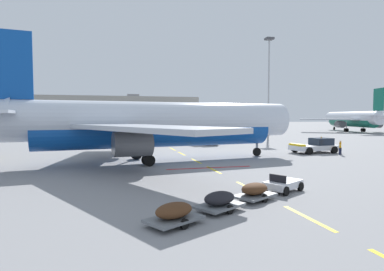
{
  "coord_description": "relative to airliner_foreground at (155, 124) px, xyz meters",
  "views": [
    {
      "loc": [
        9.08,
        -6.36,
        4.71
      ],
      "look_at": [
        18.17,
        29.08,
        2.56
      ],
      "focal_mm": 30.64,
      "sensor_mm": 36.0,
      "label": 1
    }
  ],
  "objects": [
    {
      "name": "ground_crew_worker",
      "position": [
        22.79,
        0.4,
        -2.94
      ],
      "size": [
        0.54,
        0.55,
        1.76
      ],
      "color": "#191E38",
      "rests_on": "ground"
    },
    {
      "name": "ground",
      "position": [
        26.25,
        12.68,
        -3.95
      ],
      "size": [
        400.0,
        400.0,
        0.0
      ],
      "primitive_type": "plane",
      "color": "gray"
    },
    {
      "name": "baggage_train",
      "position": [
        1.94,
        -17.76,
        -3.42
      ],
      "size": [
        10.76,
        7.1,
        1.14
      ],
      "color": "silver",
      "rests_on": "ground"
    },
    {
      "name": "airliner_foreground",
      "position": [
        0.0,
        0.0,
        0.0
      ],
      "size": [
        34.79,
        34.28,
        12.2
      ],
      "color": "silver",
      "rests_on": "ground"
    },
    {
      "name": "apron_paint_markings",
      "position": [
        4.25,
        8.59,
        -3.95
      ],
      "size": [
        8.0,
        91.8,
        0.01
      ],
      "color": "yellow",
      "rests_on": "ground"
    },
    {
      "name": "catering_truck",
      "position": [
        10.97,
        19.9,
        -2.3
      ],
      "size": [
        3.76,
        7.34,
        3.14
      ],
      "color": "black",
      "rests_on": "ground"
    },
    {
      "name": "apron_light_mast_far",
      "position": [
        32.47,
        37.7,
        10.62
      ],
      "size": [
        1.8,
        1.8,
        23.23
      ],
      "color": "slate",
      "rests_on": "ground"
    },
    {
      "name": "airliner_mid_left",
      "position": [
        68.0,
        51.35,
        -0.02
      ],
      "size": [
        33.46,
        34.28,
        12.12
      ],
      "color": "silver",
      "rests_on": "ground"
    },
    {
      "name": "pushback_tug",
      "position": [
        21.2,
        3.03,
        -3.05
      ],
      "size": [
        6.22,
        3.6,
        2.08
      ],
      "color": "silver",
      "rests_on": "ground"
    },
    {
      "name": "terminal_satellite",
      "position": [
        -5.68,
        140.28,
        3.35
      ],
      "size": [
        92.4,
        23.51,
        16.17
      ],
      "color": "#9E998E",
      "rests_on": "ground"
    }
  ]
}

